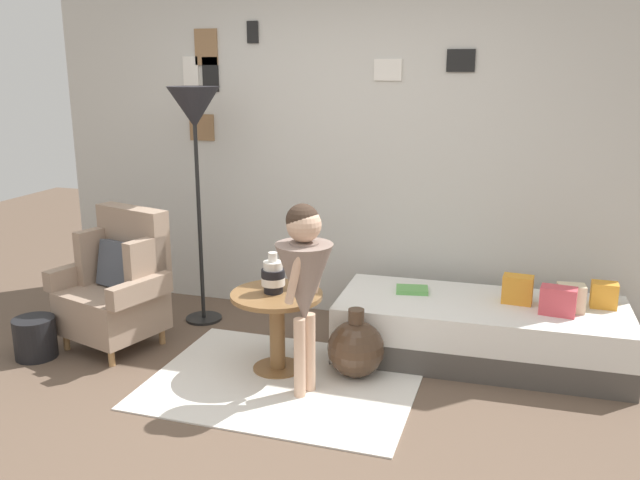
{
  "coord_description": "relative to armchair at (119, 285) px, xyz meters",
  "views": [
    {
      "loc": [
        1.41,
        -3.0,
        1.93
      ],
      "look_at": [
        0.15,
        0.95,
        0.85
      ],
      "focal_mm": 37.47,
      "sensor_mm": 36.0,
      "label": 1
    }
  ],
  "objects": [
    {
      "name": "pillow_back",
      "position": [
        2.94,
        0.44,
        0.05
      ],
      "size": [
        0.23,
        0.14,
        0.18
      ],
      "primitive_type": "cube",
      "rotation": [
        0.0,
        0.0,
        -0.11
      ],
      "color": "#D64C56",
      "rests_on": "daybed"
    },
    {
      "name": "person_child",
      "position": [
        1.5,
        -0.33,
        0.32
      ],
      "size": [
        0.34,
        0.34,
        1.18
      ],
      "color": "#D8AD8E",
      "rests_on": "ground"
    },
    {
      "name": "ground_plane",
      "position": [
        1.3,
        -0.82,
        -0.44
      ],
      "size": [
        12.0,
        12.0,
        0.0
      ],
      "primitive_type": "plane",
      "color": "brown"
    },
    {
      "name": "pillow_extra",
      "position": [
        2.68,
        0.58,
        0.06
      ],
      "size": [
        0.2,
        0.13,
        0.19
      ],
      "primitive_type": "cube",
      "rotation": [
        0.0,
        0.0,
        -0.07
      ],
      "color": "orange",
      "rests_on": "daybed"
    },
    {
      "name": "side_table",
      "position": [
        1.22,
        -0.07,
        -0.05
      ],
      "size": [
        0.59,
        0.59,
        0.53
      ],
      "color": "olive",
      "rests_on": "ground"
    },
    {
      "name": "magazine_basket",
      "position": [
        -0.43,
        -0.38,
        -0.3
      ],
      "size": [
        0.28,
        0.28,
        0.28
      ],
      "primitive_type": "cylinder",
      "color": "black",
      "rests_on": "ground"
    },
    {
      "name": "book_on_daybed",
      "position": [
        1.98,
        0.6,
        -0.02
      ],
      "size": [
        0.25,
        0.2,
        0.03
      ],
      "primitive_type": "cube",
      "rotation": [
        0.0,
        0.0,
        0.19
      ],
      "color": "#62AD54",
      "rests_on": "daybed"
    },
    {
      "name": "demijohn_near",
      "position": [
        1.73,
        0.0,
        -0.25
      ],
      "size": [
        0.37,
        0.37,
        0.45
      ],
      "color": "#473323",
      "rests_on": "ground"
    },
    {
      "name": "daybed",
      "position": [
        2.46,
        0.52,
        -0.24
      ],
      "size": [
        1.92,
        0.86,
        0.4
      ],
      "color": "#4C4742",
      "rests_on": "ground"
    },
    {
      "name": "vase_striped",
      "position": [
        1.2,
        -0.07,
        0.2
      ],
      "size": [
        0.15,
        0.15,
        0.27
      ],
      "color": "black",
      "rests_on": "side_table"
    },
    {
      "name": "pillow_head",
      "position": [
        3.23,
        0.67,
        0.05
      ],
      "size": [
        0.16,
        0.12,
        0.17
      ],
      "primitive_type": "cube",
      "rotation": [
        0.0,
        0.0,
        -0.01
      ],
      "color": "orange",
      "rests_on": "daybed"
    },
    {
      "name": "rug",
      "position": [
        1.32,
        -0.22,
        -0.43
      ],
      "size": [
        1.65,
        1.29,
        0.01
      ],
      "primitive_type": "cube",
      "color": "silver",
      "rests_on": "ground"
    },
    {
      "name": "gallery_wall",
      "position": [
        1.29,
        1.13,
        0.86
      ],
      "size": [
        4.8,
        0.12,
        2.6
      ],
      "color": "beige",
      "rests_on": "ground"
    },
    {
      "name": "armchair",
      "position": [
        0.0,
        0.0,
        0.0
      ],
      "size": [
        0.86,
        0.74,
        0.97
      ],
      "color": "tan",
      "rests_on": "ground"
    },
    {
      "name": "pillow_mid",
      "position": [
        3.02,
        0.53,
        0.05
      ],
      "size": [
        0.18,
        0.14,
        0.18
      ],
      "primitive_type": "cube",
      "rotation": [
        0.0,
        0.0,
        0.1
      ],
      "color": "beige",
      "rests_on": "daybed"
    },
    {
      "name": "floor_lamp",
      "position": [
        0.34,
        0.59,
        1.12
      ],
      "size": [
        0.38,
        0.38,
        1.79
      ],
      "color": "black",
      "rests_on": "ground"
    }
  ]
}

